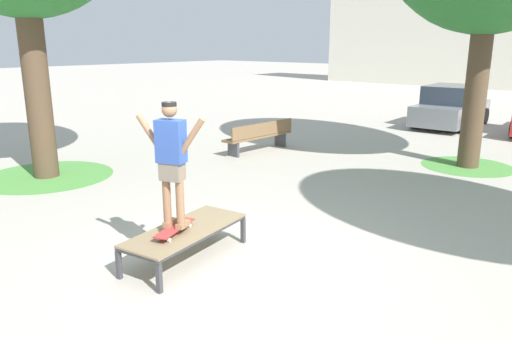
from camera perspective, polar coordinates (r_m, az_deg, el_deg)
The scene contains 8 objects.
ground_plane at distance 6.91m, azimuth -3.28°, elevation -10.67°, with size 120.00×120.00×0.00m, color #B2AA9E.
skate_box at distance 6.89m, azimuth -8.27°, elevation -7.12°, with size 1.04×1.99×0.46m.
skateboard at distance 6.69m, azimuth -9.54°, elevation -6.71°, with size 0.47×0.82×0.09m.
skater at distance 6.40m, azimuth -9.90°, elevation 1.62°, with size 0.96×0.42×1.69m.
grass_patch_near_left at distance 12.15m, azimuth -23.35°, elevation -0.59°, with size 2.94×2.94×0.01m, color #519342.
grass_patch_mid_back at distance 13.15m, azimuth 23.59°, elevation 0.47°, with size 2.20×2.20×0.01m, color #519342.
car_grey at distance 19.29m, azimuth 21.95°, elevation 6.90°, with size 2.07×4.28×1.50m.
park_bench at distance 13.66m, azimuth 0.41°, elevation 4.11°, with size 0.55×2.42×0.83m.
Camera 1 is at (4.38, -4.45, 2.96)m, focal length 34.03 mm.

